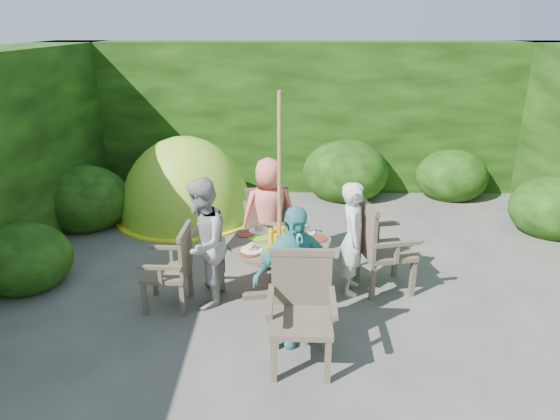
{
  "coord_description": "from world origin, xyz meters",
  "views": [
    {
      "loc": [
        -0.42,
        -4.79,
        2.8
      ],
      "look_at": [
        -0.47,
        0.38,
        0.85
      ],
      "focal_mm": 32.0,
      "sensor_mm": 36.0,
      "label": 1
    }
  ],
  "objects_px": {
    "child_left": "(202,243)",
    "garden_chair_front": "(301,309)",
    "child_back": "(269,213)",
    "dome_tent": "(188,215)",
    "garden_chair_left": "(173,267)",
    "child_right": "(353,238)",
    "patio_table": "(280,250)",
    "child_front": "(293,276)",
    "garden_chair_right": "(379,245)",
    "garden_chair_back": "(266,218)",
    "parasol_pole": "(280,201)"
  },
  "relations": [
    {
      "from": "patio_table",
      "to": "child_back",
      "type": "bearing_deg",
      "value": 99.83
    },
    {
      "from": "garden_chair_right",
      "to": "patio_table",
      "type": "bearing_deg",
      "value": 87.24
    },
    {
      "from": "patio_table",
      "to": "garden_chair_left",
      "type": "bearing_deg",
      "value": -169.65
    },
    {
      "from": "garden_chair_right",
      "to": "garden_chair_back",
      "type": "bearing_deg",
      "value": 42.25
    },
    {
      "from": "patio_table",
      "to": "child_front",
      "type": "distance_m",
      "value": 0.81
    },
    {
      "from": "parasol_pole",
      "to": "garden_chair_front",
      "type": "bearing_deg",
      "value": -79.6
    },
    {
      "from": "patio_table",
      "to": "child_front",
      "type": "height_order",
      "value": "child_front"
    },
    {
      "from": "parasol_pole",
      "to": "garden_chair_front",
      "type": "relative_size",
      "value": 2.31
    },
    {
      "from": "child_front",
      "to": "dome_tent",
      "type": "bearing_deg",
      "value": 92.06
    },
    {
      "from": "garden_chair_back",
      "to": "child_left",
      "type": "xyz_separation_m",
      "value": [
        -0.6,
        -1.22,
        0.21
      ]
    },
    {
      "from": "patio_table",
      "to": "garden_chair_right",
      "type": "distance_m",
      "value": 1.09
    },
    {
      "from": "child_right",
      "to": "child_front",
      "type": "bearing_deg",
      "value": 152.32
    },
    {
      "from": "garden_chair_right",
      "to": "garden_chair_back",
      "type": "distance_m",
      "value": 1.56
    },
    {
      "from": "patio_table",
      "to": "garden_chair_back",
      "type": "height_order",
      "value": "garden_chair_back"
    },
    {
      "from": "child_right",
      "to": "child_left",
      "type": "height_order",
      "value": "child_left"
    },
    {
      "from": "garden_chair_right",
      "to": "child_right",
      "type": "xyz_separation_m",
      "value": [
        -0.29,
        -0.04,
        0.1
      ]
    },
    {
      "from": "garden_chair_right",
      "to": "garden_chair_left",
      "type": "relative_size",
      "value": 1.18
    },
    {
      "from": "patio_table",
      "to": "child_right",
      "type": "distance_m",
      "value": 0.8
    },
    {
      "from": "dome_tent",
      "to": "child_front",
      "type": "bearing_deg",
      "value": -83.48
    },
    {
      "from": "child_right",
      "to": "dome_tent",
      "type": "xyz_separation_m",
      "value": [
        -2.24,
        2.28,
        -0.63
      ]
    },
    {
      "from": "garden_chair_front",
      "to": "child_front",
      "type": "height_order",
      "value": "child_front"
    },
    {
      "from": "garden_chair_front",
      "to": "child_right",
      "type": "relative_size",
      "value": 0.76
    },
    {
      "from": "patio_table",
      "to": "dome_tent",
      "type": "relative_size",
      "value": 0.5
    },
    {
      "from": "patio_table",
      "to": "garden_chair_right",
      "type": "bearing_deg",
      "value": 9.31
    },
    {
      "from": "garden_chair_back",
      "to": "child_left",
      "type": "height_order",
      "value": "child_left"
    },
    {
      "from": "garden_chair_left",
      "to": "child_right",
      "type": "distance_m",
      "value": 1.92
    },
    {
      "from": "parasol_pole",
      "to": "garden_chair_right",
      "type": "distance_m",
      "value": 1.23
    },
    {
      "from": "parasol_pole",
      "to": "dome_tent",
      "type": "height_order",
      "value": "parasol_pole"
    },
    {
      "from": "parasol_pole",
      "to": "child_back",
      "type": "distance_m",
      "value": 0.91
    },
    {
      "from": "patio_table",
      "to": "garden_chair_right",
      "type": "relative_size",
      "value": 1.3
    },
    {
      "from": "child_left",
      "to": "dome_tent",
      "type": "xyz_separation_m",
      "value": [
        -0.67,
        2.54,
        -0.68
      ]
    },
    {
      "from": "garden_chair_front",
      "to": "dome_tent",
      "type": "height_order",
      "value": "dome_tent"
    },
    {
      "from": "child_back",
      "to": "child_front",
      "type": "distance_m",
      "value": 1.6
    },
    {
      "from": "parasol_pole",
      "to": "child_front",
      "type": "bearing_deg",
      "value": -80.44
    },
    {
      "from": "child_back",
      "to": "garden_chair_left",
      "type": "bearing_deg",
      "value": 34.59
    },
    {
      "from": "child_front",
      "to": "garden_chair_front",
      "type": "bearing_deg",
      "value": -101.66
    },
    {
      "from": "child_left",
      "to": "child_front",
      "type": "bearing_deg",
      "value": 57.71
    },
    {
      "from": "garden_chair_back",
      "to": "garden_chair_right",
      "type": "bearing_deg",
      "value": 137.26
    },
    {
      "from": "parasol_pole",
      "to": "garden_chair_left",
      "type": "height_order",
      "value": "parasol_pole"
    },
    {
      "from": "child_back",
      "to": "child_right",
      "type": "bearing_deg",
      "value": 133.24
    },
    {
      "from": "child_back",
      "to": "dome_tent",
      "type": "height_order",
      "value": "child_back"
    },
    {
      "from": "child_left",
      "to": "garden_chair_front",
      "type": "bearing_deg",
      "value": 49.36
    },
    {
      "from": "patio_table",
      "to": "child_right",
      "type": "xyz_separation_m",
      "value": [
        0.79,
        0.13,
        0.08
      ]
    },
    {
      "from": "child_right",
      "to": "child_front",
      "type": "height_order",
      "value": "child_front"
    },
    {
      "from": "child_back",
      "to": "child_front",
      "type": "relative_size",
      "value": 1.0
    },
    {
      "from": "garden_chair_left",
      "to": "child_back",
      "type": "bearing_deg",
      "value": 137.67
    },
    {
      "from": "garden_chair_left",
      "to": "dome_tent",
      "type": "distance_m",
      "value": 2.67
    },
    {
      "from": "patio_table",
      "to": "child_front",
      "type": "xyz_separation_m",
      "value": [
        0.13,
        -0.79,
        0.12
      ]
    },
    {
      "from": "garden_chair_front",
      "to": "child_right",
      "type": "height_order",
      "value": "child_right"
    },
    {
      "from": "garden_chair_right",
      "to": "child_front",
      "type": "xyz_separation_m",
      "value": [
        -0.94,
        -0.97,
        0.14
      ]
    }
  ]
}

